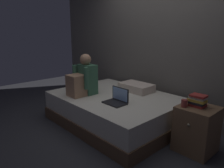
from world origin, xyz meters
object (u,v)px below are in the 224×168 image
at_px(bed, 115,109).
at_px(laptop, 117,99).
at_px(pillow, 136,87).
at_px(mug, 184,103).
at_px(nightstand, 197,129).
at_px(person_sitting, 83,79).
at_px(book_stack, 198,101).

height_order(bed, laptop, laptop).
distance_m(pillow, mug, 1.19).
xyz_separation_m(bed, laptop, (0.29, -0.24, 0.29)).
xyz_separation_m(nightstand, mug, (-0.13, -0.12, 0.34)).
bearing_deg(laptop, person_sitting, -171.45).
bearing_deg(person_sitting, book_stack, 17.10).
bearing_deg(mug, nightstand, 42.69).
height_order(pillow, mug, mug).
bearing_deg(mug, pillow, 160.33).
bearing_deg(book_stack, nightstand, -7.91).
bearing_deg(person_sitting, nightstand, 16.74).
bearing_deg(bed, pillow, 82.89).
relative_size(laptop, pillow, 0.57).
distance_m(pillow, book_stack, 1.25).
bearing_deg(person_sitting, pillow, 60.14).
bearing_deg(mug, person_sitting, -166.01).
distance_m(nightstand, laptop, 1.12).
distance_m(bed, laptop, 0.47).
relative_size(bed, book_stack, 9.57).
xyz_separation_m(person_sitting, book_stack, (1.67, 0.51, -0.06)).
distance_m(nightstand, mug, 0.38).
bearing_deg(bed, mug, 2.54).
height_order(nightstand, laptop, laptop).
distance_m(bed, person_sitting, 0.71).
relative_size(bed, nightstand, 3.43).
bearing_deg(pillow, laptop, -71.53).
distance_m(nightstand, book_stack, 0.37).
height_order(laptop, book_stack, book_stack).
distance_m(nightstand, pillow, 1.30).
xyz_separation_m(laptop, mug, (0.88, 0.29, 0.10)).
bearing_deg(pillow, mug, -19.67).
bearing_deg(mug, book_stack, 49.89).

